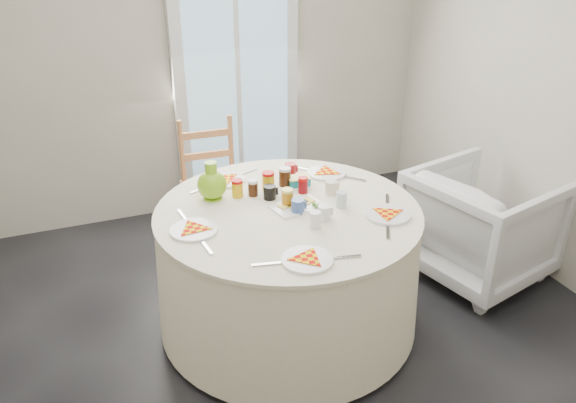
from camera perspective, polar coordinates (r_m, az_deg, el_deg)
name	(u,v)px	position (r m, az deg, el deg)	size (l,w,h in m)	color
floor	(279,356)	(3.22, -0.96, -15.44)	(4.00, 4.00, 0.00)	black
wall_back	(182,51)	(4.42, -10.71, 14.84)	(4.00, 0.02, 2.60)	#BCB5A3
glass_door	(237,80)	(4.52, -5.24, 12.17)	(1.00, 0.08, 2.10)	silver
table	(288,268)	(3.24, 0.00, -6.74)	(1.50, 1.50, 0.76)	beige
wooden_chair	(214,187)	(4.03, -7.56, 1.49)	(0.42, 0.40, 0.94)	tan
armchair	(481,222)	(3.90, 19.04, -2.01)	(0.80, 0.75, 0.82)	silver
place_settings	(288,206)	(3.05, 0.00, -0.51)	(1.31, 1.31, 0.02)	white
jar_cluster	(269,184)	(3.19, -1.95, 1.77)	(0.42, 0.21, 0.12)	#9D6426
butter_tub	(298,180)	(3.33, 1.07, 2.21)	(0.13, 0.09, 0.05)	teal
green_pitcher	(212,180)	(3.16, -7.76, 2.23)	(0.17, 0.17, 0.22)	#77B418
cheese_platter	(298,204)	(3.07, 0.98, -0.29)	(0.28, 0.18, 0.04)	silver
mugs_glasses	(307,193)	(3.11, 1.99, 0.86)	(0.53, 0.53, 0.10)	gray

